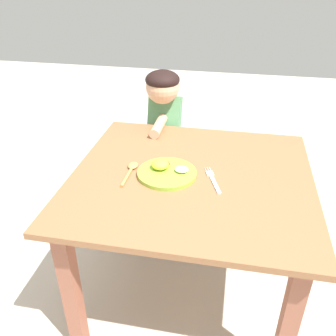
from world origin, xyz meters
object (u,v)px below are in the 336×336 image
(fork, at_px, (213,180))
(spoon, at_px, (131,169))
(plate, at_px, (166,172))
(person, at_px, (165,139))

(fork, distance_m, spoon, 0.36)
(plate, relative_size, person, 0.26)
(spoon, relative_size, person, 0.20)
(plate, height_order, fork, plate)
(plate, xyz_separation_m, spoon, (-0.16, -0.00, -0.01))
(plate, relative_size, spoon, 1.30)
(plate, xyz_separation_m, person, (-0.13, 0.59, -0.14))
(spoon, height_order, person, person)
(plate, distance_m, spoon, 0.16)
(plate, bearing_deg, spoon, -179.67)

